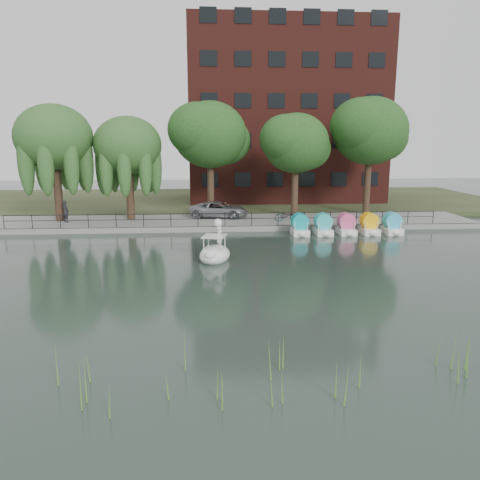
{
  "coord_description": "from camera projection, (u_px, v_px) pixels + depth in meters",
  "views": [
    {
      "loc": [
        -1.2,
        -21.09,
        6.7
      ],
      "look_at": [
        0.5,
        4.0,
        1.3
      ],
      "focal_mm": 35.0,
      "sensor_mm": 36.0,
      "label": 1
    }
  ],
  "objects": [
    {
      "name": "ground_plane",
      "position": [
        235.0,
        285.0,
        22.06
      ],
      "size": [
        120.0,
        120.0,
        0.0
      ],
      "primitive_type": "plane",
      "color": "#3A4C44"
    },
    {
      "name": "minivan",
      "position": [
        219.0,
        208.0,
        38.58
      ],
      "size": [
        3.54,
        5.83,
        1.51
      ],
      "primitive_type": "imported",
      "rotation": [
        0.0,
        0.0,
        1.37
      ],
      "color": "gray",
      "rests_on": "promenade"
    },
    {
      "name": "pedal_boat_row",
      "position": [
        346.0,
        226.0,
        33.78
      ],
      "size": [
        7.95,
        1.7,
        1.4
      ],
      "color": "white",
      "rests_on": "ground_plane"
    },
    {
      "name": "bicycle",
      "position": [
        286.0,
        215.0,
        36.67
      ],
      "size": [
        0.82,
        1.78,
        1.0
      ],
      "primitive_type": "imported",
      "rotation": [
        0.0,
        0.0,
        1.44
      ],
      "color": "gray",
      "rests_on": "promenade"
    },
    {
      "name": "broadleaf_center",
      "position": [
        210.0,
        135.0,
        38.07
      ],
      "size": [
        6.0,
        6.0,
        9.25
      ],
      "color": "#473323",
      "rests_on": "promenade"
    },
    {
      "name": "land_strip",
      "position": [
        219.0,
        200.0,
        51.28
      ],
      "size": [
        60.0,
        22.0,
        0.36
      ],
      "primitive_type": "cube",
      "color": "#47512D",
      "rests_on": "ground_plane"
    },
    {
      "name": "swan_boat",
      "position": [
        215.0,
        251.0,
        26.56
      ],
      "size": [
        2.26,
        2.97,
        2.24
      ],
      "rotation": [
        0.0,
        0.0,
        -0.25
      ],
      "color": "white",
      "rests_on": "ground_plane"
    },
    {
      "name": "willow_mid",
      "position": [
        128.0,
        146.0,
        36.83
      ],
      "size": [
        5.32,
        5.32,
        8.15
      ],
      "color": "#473323",
      "rests_on": "promenade"
    },
    {
      "name": "promenade",
      "position": [
        224.0,
        222.0,
        37.62
      ],
      "size": [
        40.0,
        6.0,
        0.4
      ],
      "primitive_type": "cube",
      "color": "gray",
      "rests_on": "ground_plane"
    },
    {
      "name": "kerb",
      "position": [
        225.0,
        229.0,
        34.75
      ],
      "size": [
        40.0,
        0.25,
        0.4
      ],
      "primitive_type": "cube",
      "color": "gray",
      "rests_on": "ground_plane"
    },
    {
      "name": "pedestrian",
      "position": [
        65.0,
        210.0,
        36.19
      ],
      "size": [
        0.86,
        0.8,
        1.98
      ],
      "primitive_type": "imported",
      "rotation": [
        0.0,
        0.0,
        2.54
      ],
      "color": "black",
      "rests_on": "promenade"
    },
    {
      "name": "railing",
      "position": [
        225.0,
        216.0,
        34.74
      ],
      "size": [
        32.0,
        0.05,
        1.0
      ],
      "color": "black",
      "rests_on": "promenade"
    },
    {
      "name": "broadleaf_right",
      "position": [
        296.0,
        144.0,
        38.19
      ],
      "size": [
        5.4,
        5.4,
        8.32
      ],
      "color": "#473323",
      "rests_on": "promenade"
    },
    {
      "name": "willow_left",
      "position": [
        54.0,
        137.0,
        35.85
      ],
      "size": [
        5.88,
        5.88,
        9.01
      ],
      "color": "#473323",
      "rests_on": "promenade"
    },
    {
      "name": "apartment_building",
      "position": [
        284.0,
        114.0,
        49.79
      ],
      "size": [
        20.0,
        10.07,
        18.0
      ],
      "color": "#4C1E16",
      "rests_on": "land_strip"
    },
    {
      "name": "reed_bank",
      "position": [
        328.0,
        367.0,
        12.8
      ],
      "size": [
        24.0,
        2.4,
        1.2
      ],
      "color": "#669938",
      "rests_on": "ground_plane"
    },
    {
      "name": "broadleaf_far",
      "position": [
        370.0,
        131.0,
        39.38
      ],
      "size": [
        6.3,
        6.3,
        9.71
      ],
      "color": "#473323",
      "rests_on": "promenade"
    }
  ]
}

